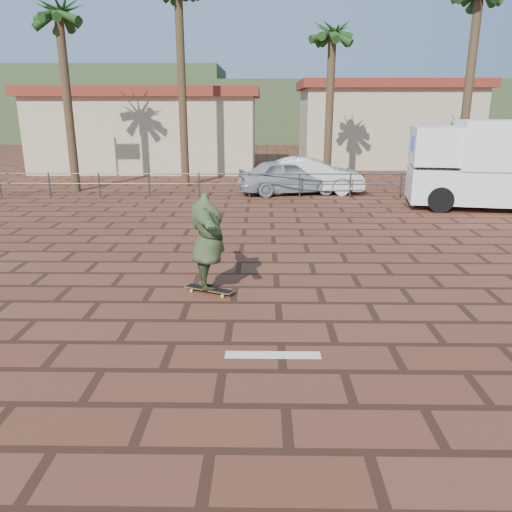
{
  "coord_description": "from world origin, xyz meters",
  "views": [
    {
      "loc": [
        0.55,
        -7.78,
        3.48
      ],
      "look_at": [
        0.42,
        1.19,
        0.8
      ],
      "focal_mm": 35.0,
      "sensor_mm": 36.0,
      "label": 1
    }
  ],
  "objects": [
    {
      "name": "hill_back",
      "position": [
        -22.0,
        56.0,
        4.0
      ],
      "size": [
        35.0,
        14.0,
        8.0
      ],
      "primitive_type": "cube",
      "color": "#384C28",
      "rests_on": "ground"
    },
    {
      "name": "street_sign",
      "position": [
        6.0,
        10.17,
        1.74
      ],
      "size": [
        0.51,
        0.08,
        2.49
      ],
      "rotation": [
        0.0,
        0.0,
        0.08
      ],
      "color": "gray",
      "rests_on": "ground"
    },
    {
      "name": "car_silver",
      "position": [
        1.63,
        13.0,
        0.72
      ],
      "size": [
        4.49,
        2.53,
        1.44
      ],
      "primitive_type": "imported",
      "rotation": [
        0.0,
        0.0,
        1.78
      ],
      "color": "#ACAFB4",
      "rests_on": "ground"
    },
    {
      "name": "car_white",
      "position": [
        2.52,
        13.23,
        0.73
      ],
      "size": [
        4.5,
        1.74,
        1.46
      ],
      "primitive_type": "imported",
      "rotation": [
        0.0,
        0.0,
        1.53
      ],
      "color": "white",
      "rests_on": "ground"
    },
    {
      "name": "building_west",
      "position": [
        -6.0,
        22.0,
        2.28
      ],
      "size": [
        12.6,
        7.6,
        4.5
      ],
      "color": "beige",
      "rests_on": "ground"
    },
    {
      "name": "building_east",
      "position": [
        8.0,
        24.0,
        2.54
      ],
      "size": [
        10.6,
        6.6,
        5.0
      ],
      "color": "beige",
      "rests_on": "ground"
    },
    {
      "name": "ground",
      "position": [
        0.0,
        0.0,
        0.0
      ],
      "size": [
        120.0,
        120.0,
        0.0
      ],
      "primitive_type": "plane",
      "color": "brown",
      "rests_on": "ground"
    },
    {
      "name": "guardrail",
      "position": [
        0.0,
        12.0,
        0.68
      ],
      "size": [
        24.06,
        0.06,
        1.0
      ],
      "color": "#47494F",
      "rests_on": "ground"
    },
    {
      "name": "hill_front",
      "position": [
        0.0,
        50.0,
        3.0
      ],
      "size": [
        70.0,
        18.0,
        6.0
      ],
      "primitive_type": "cube",
      "color": "#384C28",
      "rests_on": "ground"
    },
    {
      "name": "paint_stripe",
      "position": [
        0.7,
        -1.2,
        0.0
      ],
      "size": [
        1.4,
        0.22,
        0.01
      ],
      "primitive_type": "cube",
      "color": "white",
      "rests_on": "ground"
    },
    {
      "name": "palm_center",
      "position": [
        3.5,
        15.5,
        6.36
      ],
      "size": [
        2.4,
        2.4,
        7.75
      ],
      "color": "brown",
      "rests_on": "ground"
    },
    {
      "name": "skateboarder",
      "position": [
        -0.5,
        1.32,
        1.04
      ],
      "size": [
        1.21,
        2.4,
        1.88
      ],
      "primitive_type": "imported",
      "rotation": [
        0.0,
        0.0,
        1.83
      ],
      "color": "#3C4B28",
      "rests_on": "longboard"
    },
    {
      "name": "palm_far_left",
      "position": [
        -7.5,
        13.5,
        6.83
      ],
      "size": [
        2.4,
        2.4,
        8.25
      ],
      "color": "brown",
      "rests_on": "ground"
    },
    {
      "name": "campervan",
      "position": [
        8.82,
        10.01,
        1.6
      ],
      "size": [
        6.23,
        3.48,
        3.05
      ],
      "rotation": [
        0.0,
        0.0,
        -0.18
      ],
      "color": "white",
      "rests_on": "ground"
    },
    {
      "name": "longboard",
      "position": [
        -0.5,
        1.32,
        0.08
      ],
      "size": [
        1.01,
        0.61,
        0.1
      ],
      "rotation": [
        0.0,
        0.0,
        -0.42
      ],
      "color": "olive",
      "rests_on": "ground"
    }
  ]
}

